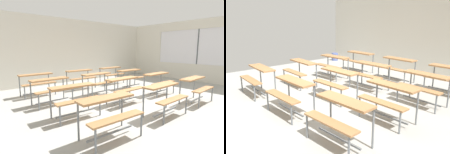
{
  "view_description": "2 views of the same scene",
  "coord_description": "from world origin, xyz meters",
  "views": [
    {
      "loc": [
        -3.8,
        -3.3,
        1.6
      ],
      "look_at": [
        -0.21,
        0.87,
        0.71
      ],
      "focal_mm": 28.0,
      "sensor_mm": 36.0,
      "label": 1
    },
    {
      "loc": [
        4.06,
        -3.46,
        2.08
      ],
      "look_at": [
        -0.65,
        0.73,
        0.42
      ],
      "focal_mm": 37.57,
      "sensor_mm": 36.0,
      "label": 2
    }
  ],
  "objects": [
    {
      "name": "trash_bin",
      "position": [
        -4.28,
        3.75,
        0.18
      ],
      "size": [
        0.29,
        0.29,
        0.35
      ],
      "primitive_type": "cylinder",
      "color": "#51609E",
      "rests_on": "ground"
    },
    {
      "name": "desk_bench_r0c2",
      "position": [
        1.42,
        -1.08,
        0.56
      ],
      "size": [
        1.12,
        0.63,
        0.74
      ],
      "rotation": [
        0.0,
        0.0,
        0.04
      ],
      "color": "#A87547",
      "rests_on": "ground"
    },
    {
      "name": "desk_bench_r1c1",
      "position": [
        -0.22,
        0.28,
        0.56
      ],
      "size": [
        1.11,
        0.61,
        0.74
      ],
      "rotation": [
        0.0,
        0.0,
        0.02
      ],
      "color": "#A87547",
      "rests_on": "ground"
    },
    {
      "name": "desk_bench_r0c1",
      "position": [
        -0.18,
        -1.05,
        0.56
      ],
      "size": [
        1.11,
        0.61,
        0.74
      ],
      "rotation": [
        0.0,
        0.0,
        0.01
      ],
      "color": "#A87547",
      "rests_on": "ground"
    },
    {
      "name": "desk_bench_r3c2",
      "position": [
        1.46,
        2.83,
        0.56
      ],
      "size": [
        1.11,
        0.62,
        0.74
      ],
      "rotation": [
        0.0,
        0.0,
        0.02
      ],
      "color": "#A87547",
      "rests_on": "ground"
    },
    {
      "name": "desk_bench_r3c0",
      "position": [
        -1.9,
        2.86,
        0.56
      ],
      "size": [
        1.11,
        0.61,
        0.74
      ],
      "rotation": [
        0.0,
        0.0,
        0.02
      ],
      "color": "#A87547",
      "rests_on": "ground"
    },
    {
      "name": "desk_bench_r3c1",
      "position": [
        -0.18,
        2.85,
        0.56
      ],
      "size": [
        1.11,
        0.61,
        0.74
      ],
      "rotation": [
        0.0,
        0.0,
        -0.01
      ],
      "color": "#A87547",
      "rests_on": "ground"
    },
    {
      "name": "desk_bench_r2c2",
      "position": [
        1.43,
        1.58,
        0.56
      ],
      "size": [
        1.12,
        0.62,
        0.74
      ],
      "rotation": [
        0.0,
        0.0,
        -0.03
      ],
      "color": "#A87547",
      "rests_on": "ground"
    },
    {
      "name": "desk_bench_r1c2",
      "position": [
        1.43,
        0.23,
        0.56
      ],
      "size": [
        1.11,
        0.6,
        0.74
      ],
      "rotation": [
        0.0,
        0.0,
        -0.01
      ],
      "color": "#A87547",
      "rests_on": "ground"
    },
    {
      "name": "ground",
      "position": [
        0.0,
        0.0,
        -0.03
      ],
      "size": [
        10.0,
        9.0,
        0.05
      ],
      "primitive_type": "cube",
      "color": "#9E9E99"
    },
    {
      "name": "desk_bench_r0c0",
      "position": [
        -1.89,
        -1.03,
        0.56
      ],
      "size": [
        1.13,
        0.64,
        0.74
      ],
      "rotation": [
        0.0,
        0.0,
        -0.05
      ],
      "color": "#A87547",
      "rests_on": "ground"
    },
    {
      "name": "desk_bench_r1c0",
      "position": [
        -1.86,
        0.28,
        0.56
      ],
      "size": [
        1.13,
        0.64,
        0.74
      ],
      "rotation": [
        0.0,
        0.0,
        -0.05
      ],
      "color": "#A87547",
      "rests_on": "ground"
    },
    {
      "name": "desk_bench_r2c1",
      "position": [
        -0.23,
        1.57,
        0.56
      ],
      "size": [
        1.12,
        0.63,
        0.74
      ],
      "rotation": [
        0.0,
        0.0,
        0.04
      ],
      "color": "#A87547",
      "rests_on": "ground"
    },
    {
      "name": "wall_back",
      "position": [
        0.0,
        4.5,
        1.5
      ],
      "size": [
        10.0,
        0.12,
        3.0
      ],
      "primitive_type": "cube",
      "color": "silver",
      "rests_on": "ground"
    },
    {
      "name": "desk_bench_r2c0",
      "position": [
        -1.9,
        1.59,
        0.56
      ],
      "size": [
        1.13,
        0.64,
        0.74
      ],
      "rotation": [
        0.0,
        0.0,
        0.05
      ],
      "color": "#A87547",
      "rests_on": "ground"
    }
  ]
}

